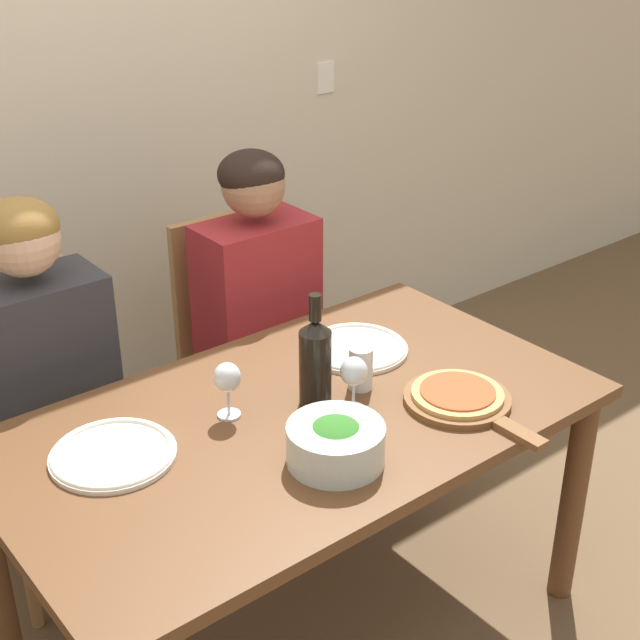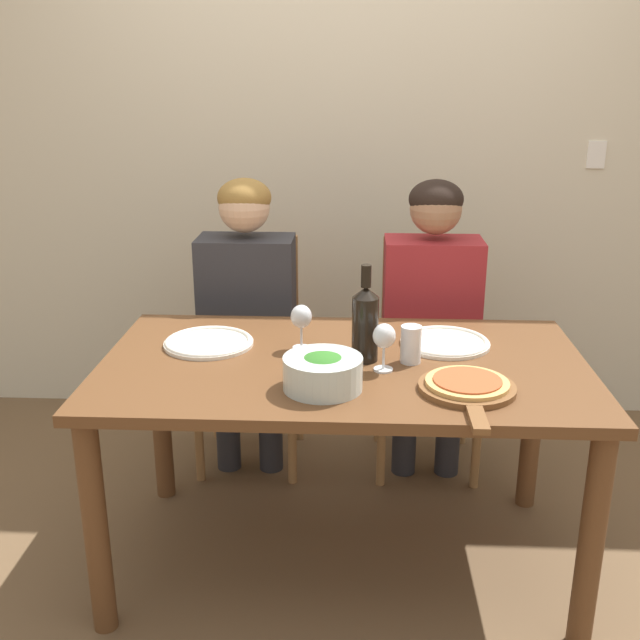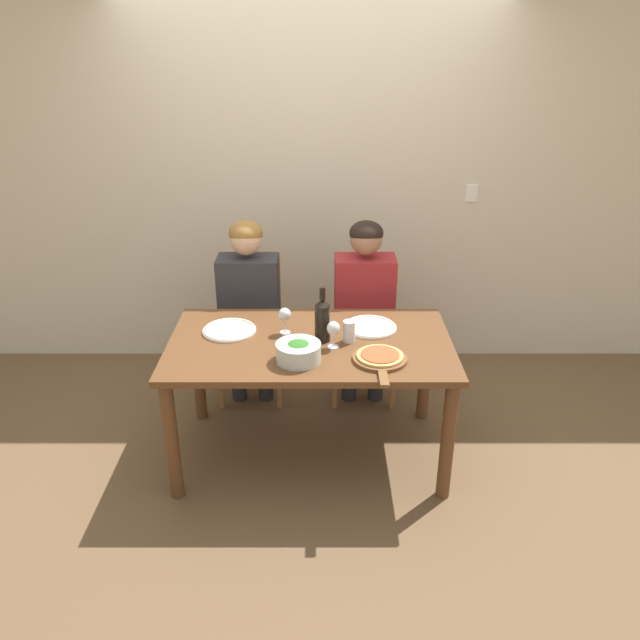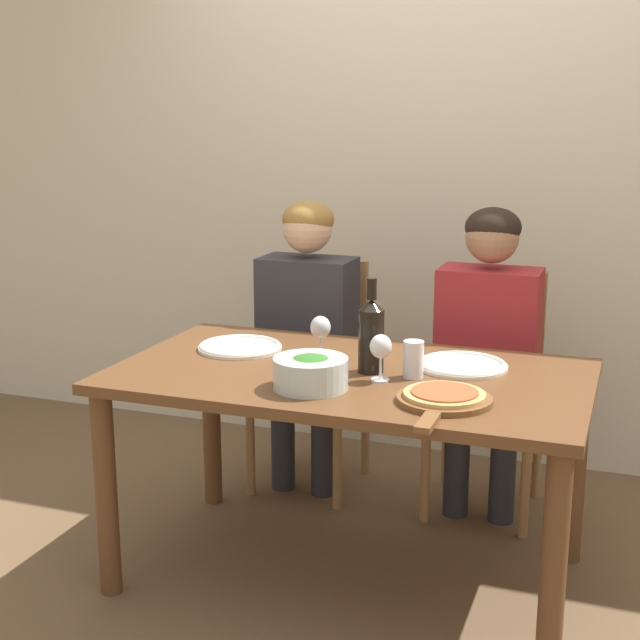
% 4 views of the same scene
% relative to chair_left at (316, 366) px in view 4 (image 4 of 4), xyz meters
% --- Properties ---
extents(ground_plane, '(40.00, 40.00, 0.00)m').
position_rel_chair_left_xyz_m(ground_plane, '(0.40, -0.76, -0.50)').
color(ground_plane, brown).
extents(back_wall, '(10.00, 0.06, 2.70)m').
position_rel_chair_left_xyz_m(back_wall, '(0.40, 0.51, 0.85)').
color(back_wall, beige).
rests_on(back_wall, ground).
extents(dining_table, '(1.54, 0.87, 0.73)m').
position_rel_chair_left_xyz_m(dining_table, '(0.40, -0.76, 0.13)').
color(dining_table, brown).
rests_on(dining_table, ground).
extents(chair_left, '(0.42, 0.42, 0.95)m').
position_rel_chair_left_xyz_m(chair_left, '(0.00, 0.00, 0.00)').
color(chair_left, '#9E7042').
rests_on(chair_left, ground).
extents(chair_right, '(0.42, 0.42, 0.95)m').
position_rel_chair_left_xyz_m(chair_right, '(0.74, 0.00, 0.00)').
color(chair_right, '#9E7042').
rests_on(chair_right, ground).
extents(person_woman, '(0.47, 0.51, 1.22)m').
position_rel_chair_left_xyz_m(person_woman, '(-0.00, -0.11, 0.23)').
color(person_woman, '#28282D').
rests_on(person_woman, ground).
extents(person_man, '(0.47, 0.51, 1.22)m').
position_rel_chair_left_xyz_m(person_man, '(0.74, -0.11, 0.23)').
color(person_man, '#28282D').
rests_on(person_man, ground).
extents(wine_bottle, '(0.08, 0.08, 0.31)m').
position_rel_chair_left_xyz_m(wine_bottle, '(0.47, -0.75, 0.36)').
color(wine_bottle, black).
rests_on(wine_bottle, dining_table).
extents(broccoli_bowl, '(0.23, 0.23, 0.11)m').
position_rel_chair_left_xyz_m(broccoli_bowl, '(0.35, -0.98, 0.28)').
color(broccoli_bowl, silver).
rests_on(broccoli_bowl, dining_table).
extents(dinner_plate_left, '(0.30, 0.30, 0.02)m').
position_rel_chair_left_xyz_m(dinner_plate_left, '(-0.05, -0.64, 0.24)').
color(dinner_plate_left, silver).
rests_on(dinner_plate_left, dining_table).
extents(dinner_plate_right, '(0.30, 0.30, 0.02)m').
position_rel_chair_left_xyz_m(dinner_plate_right, '(0.74, -0.60, 0.24)').
color(dinner_plate_right, silver).
rests_on(dinner_plate_right, dining_table).
extents(pizza_on_board, '(0.28, 0.42, 0.04)m').
position_rel_chair_left_xyz_m(pizza_on_board, '(0.76, -0.98, 0.25)').
color(pizza_on_board, brown).
rests_on(pizza_on_board, dining_table).
extents(wine_glass_left, '(0.07, 0.07, 0.15)m').
position_rel_chair_left_xyz_m(wine_glass_left, '(0.26, -0.66, 0.34)').
color(wine_glass_left, silver).
rests_on(wine_glass_left, dining_table).
extents(wine_glass_right, '(0.07, 0.07, 0.15)m').
position_rel_chair_left_xyz_m(wine_glass_right, '(0.52, -0.83, 0.34)').
color(wine_glass_right, silver).
rests_on(wine_glass_right, dining_table).
extents(water_tumbler, '(0.07, 0.07, 0.12)m').
position_rel_chair_left_xyz_m(water_tumbler, '(0.61, -0.76, 0.29)').
color(water_tumbler, silver).
rests_on(water_tumbler, dining_table).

